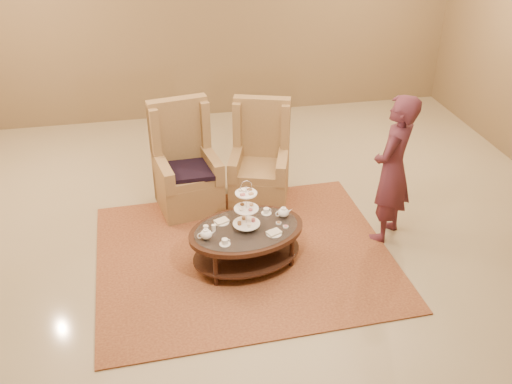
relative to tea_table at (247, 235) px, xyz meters
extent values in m
plane|color=tan|center=(0.06, 0.04, -0.36)|extent=(8.00, 8.00, 0.00)
cube|color=white|center=(0.06, 0.04, -0.36)|extent=(8.00, 8.00, 0.02)
cube|color=olive|center=(0.06, 4.04, 1.39)|extent=(8.00, 0.04, 3.50)
cube|color=#A06538|center=(-0.01, 0.14, -0.35)|extent=(3.12, 2.62, 0.02)
cylinder|color=black|center=(-0.36, -0.29, -0.17)|extent=(0.06, 0.06, 0.39)
cylinder|color=black|center=(0.44, -0.13, -0.17)|extent=(0.06, 0.06, 0.39)
cylinder|color=black|center=(-0.44, 0.13, -0.17)|extent=(0.06, 0.06, 0.39)
cylinder|color=black|center=(0.36, 0.29, -0.17)|extent=(0.06, 0.06, 0.39)
cylinder|color=silver|center=(0.00, 0.00, 0.33)|extent=(0.01, 0.01, 0.49)
torus|color=silver|center=(0.00, 0.00, 0.57)|extent=(0.12, 0.03, 0.13)
cylinder|color=white|center=(0.00, 0.00, 0.14)|extent=(0.32, 0.32, 0.01)
cylinder|color=white|center=(0.00, 0.00, 0.32)|extent=(0.29, 0.29, 0.01)
cylinder|color=white|center=(0.00, 0.00, 0.49)|extent=(0.25, 0.25, 0.01)
cylinder|color=#B45C5C|center=(0.07, 0.01, 0.16)|extent=(0.05, 0.05, 0.03)
cylinder|color=tan|center=(-0.01, 0.07, 0.16)|extent=(0.05, 0.05, 0.03)
cylinder|color=brown|center=(-0.07, -0.02, 0.16)|extent=(0.05, 0.05, 0.03)
cylinder|color=white|center=(0.01, -0.07, 0.16)|extent=(0.05, 0.05, 0.03)
ellipsoid|color=tan|center=(0.06, 0.03, 0.34)|extent=(0.05, 0.05, 0.03)
ellipsoid|color=brown|center=(-0.03, 0.06, 0.34)|extent=(0.05, 0.05, 0.03)
ellipsoid|color=white|center=(-0.06, -0.03, 0.34)|extent=(0.05, 0.05, 0.03)
ellipsoid|color=#B45C5C|center=(0.03, -0.06, 0.34)|extent=(0.05, 0.05, 0.03)
cube|color=brown|center=(0.04, 0.04, 0.51)|extent=(0.05, 0.04, 0.02)
cube|color=white|center=(-0.04, 0.04, 0.51)|extent=(0.05, 0.04, 0.02)
cube|color=#B45C5C|center=(-0.04, -0.04, 0.51)|extent=(0.05, 0.04, 0.02)
cube|color=tan|center=(0.04, -0.04, 0.51)|extent=(0.05, 0.04, 0.02)
ellipsoid|color=white|center=(-0.42, -0.10, 0.14)|extent=(0.14, 0.14, 0.09)
cylinder|color=white|center=(-0.42, -0.10, 0.19)|extent=(0.06, 0.06, 0.01)
sphere|color=white|center=(-0.42, -0.10, 0.20)|extent=(0.02, 0.02, 0.02)
cone|color=white|center=(-0.35, -0.09, 0.14)|extent=(0.08, 0.04, 0.05)
torus|color=white|center=(-0.48, -0.11, 0.14)|extent=(0.07, 0.02, 0.07)
ellipsoid|color=white|center=(0.41, 0.13, 0.14)|extent=(0.14, 0.14, 0.09)
cylinder|color=white|center=(0.41, 0.13, 0.19)|extent=(0.06, 0.06, 0.01)
sphere|color=white|center=(0.41, 0.13, 0.20)|extent=(0.02, 0.02, 0.02)
cone|color=white|center=(0.48, 0.14, 0.14)|extent=(0.08, 0.04, 0.05)
torus|color=white|center=(0.35, 0.12, 0.14)|extent=(0.07, 0.02, 0.07)
cylinder|color=white|center=(-0.25, -0.23, 0.09)|extent=(0.13, 0.13, 0.01)
cylinder|color=white|center=(-0.25, -0.23, 0.12)|extent=(0.07, 0.07, 0.05)
torus|color=white|center=(-0.22, -0.22, 0.12)|extent=(0.04, 0.01, 0.04)
cylinder|color=white|center=(0.25, 0.23, 0.09)|extent=(0.13, 0.13, 0.01)
cylinder|color=white|center=(0.25, 0.23, 0.12)|extent=(0.07, 0.07, 0.05)
torus|color=white|center=(0.29, 0.24, 0.12)|extent=(0.04, 0.01, 0.04)
cylinder|color=white|center=(-0.23, 0.15, 0.09)|extent=(0.18, 0.18, 0.01)
cube|color=beige|center=(-0.23, 0.15, 0.10)|extent=(0.16, 0.14, 0.02)
cylinder|color=white|center=(0.25, -0.15, 0.09)|extent=(0.18, 0.18, 0.01)
cube|color=beige|center=(0.25, -0.15, 0.10)|extent=(0.16, 0.14, 0.02)
cylinder|color=white|center=(-0.33, 0.03, 0.11)|extent=(0.05, 0.05, 0.06)
cylinder|color=white|center=(0.39, -0.06, 0.09)|extent=(0.06, 0.06, 0.01)
cylinder|color=#B45C5C|center=(0.39, -0.06, 0.10)|extent=(0.05, 0.05, 0.01)
cylinder|color=white|center=(0.34, 0.02, 0.09)|extent=(0.06, 0.06, 0.01)
cylinder|color=brown|center=(0.34, 0.02, 0.10)|extent=(0.05, 0.05, 0.01)
cylinder|color=white|center=(-0.40, 0.10, 0.09)|extent=(0.06, 0.06, 0.01)
cylinder|color=white|center=(-0.40, 0.10, 0.10)|extent=(0.05, 0.05, 0.01)
cube|color=#9E7A4A|center=(-0.47, 1.23, -0.15)|extent=(0.80, 0.80, 0.42)
cube|color=#9E7A4A|center=(-0.46, 1.18, 0.10)|extent=(0.68, 0.68, 0.10)
cube|color=#9E7A4A|center=(-0.52, 1.51, 0.28)|extent=(0.71, 0.26, 1.29)
cube|color=#9E7A4A|center=(-0.81, 1.42, 0.58)|extent=(0.14, 0.23, 0.59)
cube|color=#9E7A4A|center=(-0.22, 1.52, 0.58)|extent=(0.14, 0.23, 0.59)
cube|color=#9E7A4A|center=(-0.75, 1.13, 0.18)|extent=(0.23, 0.63, 0.26)
cube|color=#9E7A4A|center=(-0.18, 1.23, 0.18)|extent=(0.23, 0.63, 0.26)
cube|color=black|center=(-0.46, 1.15, 0.17)|extent=(0.56, 0.51, 0.06)
cube|color=#9E7A4A|center=(0.38, 1.20, -0.16)|extent=(0.84, 0.84, 0.40)
cube|color=#9E7A4A|center=(0.36, 1.16, 0.09)|extent=(0.71, 0.71, 0.10)
cube|color=#9E7A4A|center=(0.46, 1.47, 0.26)|extent=(0.68, 0.33, 1.24)
cube|color=#9E7A4A|center=(0.18, 1.52, 0.54)|extent=(0.15, 0.23, 0.57)
cube|color=#9E7A4A|center=(0.72, 1.34, 0.54)|extent=(0.15, 0.23, 0.57)
cube|color=#9E7A4A|center=(0.10, 1.24, 0.16)|extent=(0.29, 0.61, 0.25)
cube|color=#9E7A4A|center=(0.63, 1.07, 0.16)|extent=(0.29, 0.61, 0.25)
imported|color=#522330|center=(1.60, 0.21, 0.47)|extent=(0.71, 0.71, 1.66)
camera|label=1|loc=(-0.83, -4.66, 3.32)|focal=40.00mm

